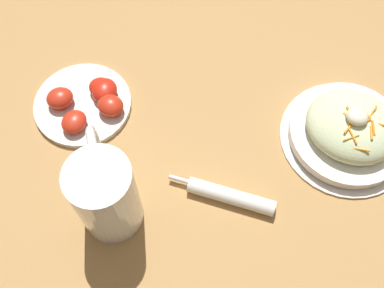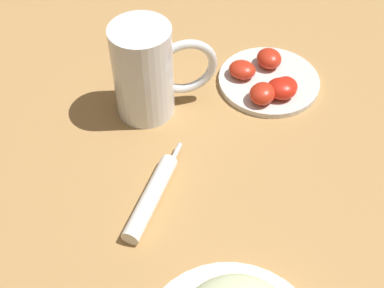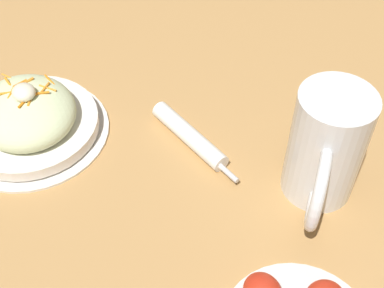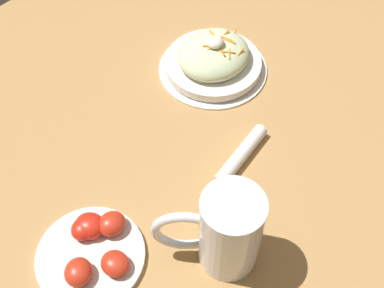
% 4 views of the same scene
% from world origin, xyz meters
% --- Properties ---
extents(ground_plane, '(1.43, 1.43, 0.00)m').
position_xyz_m(ground_plane, '(0.00, 0.00, 0.00)').
color(ground_plane, '#B2844C').
extents(salad_plate, '(0.23, 0.23, 0.09)m').
position_xyz_m(salad_plate, '(-0.22, -0.19, 0.03)').
color(salad_plate, white).
rests_on(salad_plate, ground_plane).
extents(beer_mug, '(0.13, 0.15, 0.16)m').
position_xyz_m(beer_mug, '(0.09, 0.10, 0.08)').
color(beer_mug, white).
rests_on(beer_mug, ground_plane).
extents(napkin_roll, '(0.18, 0.05, 0.03)m').
position_xyz_m(napkin_roll, '(-0.07, -0.00, 0.01)').
color(napkin_roll, white).
rests_on(napkin_roll, ground_plane).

